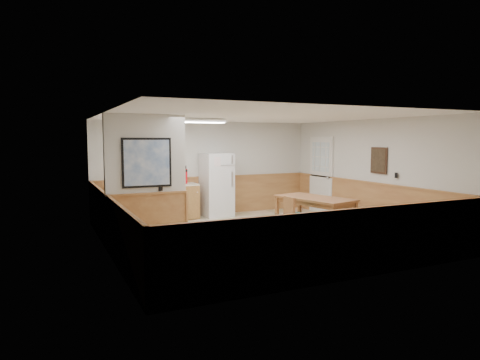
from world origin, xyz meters
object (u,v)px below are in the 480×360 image
refrigerator (217,185)px  dining_chair (293,213)px  dining_bench (358,212)px  soap_bottle (129,182)px  dining_table (315,201)px  fire_extinguisher (185,176)px

refrigerator → dining_chair: refrigerator is taller
dining_bench → soap_bottle: 5.51m
dining_table → dining_bench: dining_table is taller
dining_bench → dining_chair: size_ratio=1.92×
dining_table → fire_extinguisher: bearing=114.9°
dining_table → fire_extinguisher: 3.44m
dining_table → soap_bottle: size_ratio=8.39×
refrigerator → fire_extinguisher: refrigerator is taller
refrigerator → fire_extinguisher: bearing=173.4°
fire_extinguisher → soap_bottle: (-1.43, -0.01, -0.09)m
dining_table → dining_bench: 1.25m
soap_bottle → dining_chair: bearing=-46.8°
dining_bench → fire_extinguisher: 4.35m
dining_bench → soap_bottle: bearing=147.6°
dining_chair → fire_extinguisher: (-1.37, 2.99, 0.61)m
dining_bench → fire_extinguisher: bearing=138.1°
fire_extinguisher → refrigerator: bearing=7.6°
refrigerator → dining_table: size_ratio=0.88×
dining_table → soap_bottle: soap_bottle is taller
dining_table → dining_bench: bearing=-14.8°
dining_table → refrigerator: bearing=102.6°
dining_chair → fire_extinguisher: bearing=116.2°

